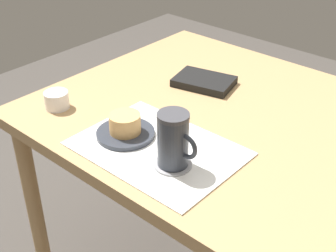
{
  "coord_description": "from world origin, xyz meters",
  "views": [
    {
      "loc": [
        0.59,
        -0.97,
        1.38
      ],
      "look_at": [
        -0.07,
        -0.22,
        0.76
      ],
      "focal_mm": 50.0,
      "sensor_mm": 36.0,
      "label": 1
    }
  ],
  "objects_px": {
    "pastry": "(125,123)",
    "sugar_bowl": "(57,100)",
    "pastry_plate": "(126,133)",
    "small_book": "(204,81)",
    "dining_table": "(236,141)",
    "coffee_mug": "(174,140)"
  },
  "relations": [
    {
      "from": "pastry",
      "to": "sugar_bowl",
      "type": "relative_size",
      "value": 1.17
    },
    {
      "from": "pastry",
      "to": "sugar_bowl",
      "type": "xyz_separation_m",
      "value": [
        -0.26,
        -0.02,
        -0.02
      ]
    },
    {
      "from": "pastry_plate",
      "to": "pastry",
      "type": "xyz_separation_m",
      "value": [
        0.0,
        0.0,
        0.03
      ]
    },
    {
      "from": "pastry",
      "to": "small_book",
      "type": "relative_size",
      "value": 0.46
    },
    {
      "from": "pastry_plate",
      "to": "small_book",
      "type": "distance_m",
      "value": 0.38
    },
    {
      "from": "dining_table",
      "to": "coffee_mug",
      "type": "bearing_deg",
      "value": -87.57
    },
    {
      "from": "coffee_mug",
      "to": "sugar_bowl",
      "type": "bearing_deg",
      "value": -179.42
    },
    {
      "from": "dining_table",
      "to": "pastry",
      "type": "height_order",
      "value": "pastry"
    },
    {
      "from": "dining_table",
      "to": "coffee_mug",
      "type": "xyz_separation_m",
      "value": [
        0.01,
        -0.29,
        0.15
      ]
    },
    {
      "from": "small_book",
      "to": "pastry_plate",
      "type": "bearing_deg",
      "value": -99.02
    },
    {
      "from": "pastry_plate",
      "to": "sugar_bowl",
      "type": "distance_m",
      "value": 0.26
    },
    {
      "from": "dining_table",
      "to": "sugar_bowl",
      "type": "height_order",
      "value": "sugar_bowl"
    },
    {
      "from": "pastry",
      "to": "pastry_plate",
      "type": "bearing_deg",
      "value": 0.0
    },
    {
      "from": "pastry",
      "to": "small_book",
      "type": "xyz_separation_m",
      "value": [
        -0.03,
        0.38,
        -0.03
      ]
    },
    {
      "from": "pastry",
      "to": "small_book",
      "type": "bearing_deg",
      "value": 94.7
    },
    {
      "from": "pastry_plate",
      "to": "pastry",
      "type": "height_order",
      "value": "pastry"
    },
    {
      "from": "pastry",
      "to": "sugar_bowl",
      "type": "distance_m",
      "value": 0.26
    },
    {
      "from": "sugar_bowl",
      "to": "small_book",
      "type": "xyz_separation_m",
      "value": [
        0.23,
        0.4,
        -0.01
      ]
    },
    {
      "from": "coffee_mug",
      "to": "pastry_plate",
      "type": "bearing_deg",
      "value": 174.54
    },
    {
      "from": "dining_table",
      "to": "small_book",
      "type": "xyz_separation_m",
      "value": [
        -0.2,
        0.1,
        0.09
      ]
    },
    {
      "from": "pastry",
      "to": "sugar_bowl",
      "type": "bearing_deg",
      "value": -175.23
    },
    {
      "from": "dining_table",
      "to": "sugar_bowl",
      "type": "distance_m",
      "value": 0.53
    }
  ]
}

